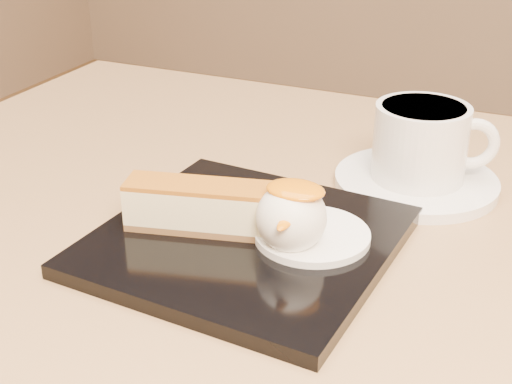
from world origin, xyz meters
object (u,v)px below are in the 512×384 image
at_px(saucer, 416,182).
at_px(coffee_cup, 423,141).
at_px(ice_cream_scoop, 291,218).
at_px(dessert_plate, 246,241).
at_px(cheesecake, 202,206).

bearing_deg(saucer, coffee_cup, 19.78).
relative_size(ice_cream_scoop, coffee_cup, 0.48).
distance_m(ice_cream_scoop, coffee_cup, 0.18).
relative_size(saucer, coffee_cup, 1.35).
bearing_deg(dessert_plate, ice_cream_scoop, -7.13).
bearing_deg(cheesecake, saucer, 38.17).
distance_m(dessert_plate, saucer, 0.19).
bearing_deg(cheesecake, dessert_plate, -5.75).
bearing_deg(ice_cream_scoop, coffee_cup, 70.71).
bearing_deg(ice_cream_scoop, cheesecake, 180.00).
distance_m(dessert_plate, coffee_cup, 0.20).
bearing_deg(saucer, cheesecake, -127.95).
distance_m(saucer, coffee_cup, 0.04).
relative_size(dessert_plate, coffee_cup, 1.98).
relative_size(dessert_plate, saucer, 1.47).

